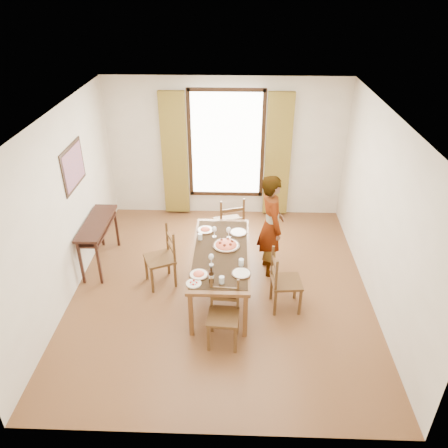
{
  "coord_description": "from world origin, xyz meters",
  "views": [
    {
      "loc": [
        0.23,
        -5.39,
        4.29
      ],
      "look_at": [
        0.03,
        0.25,
        1.0
      ],
      "focal_mm": 35.0,
      "sensor_mm": 36.0,
      "label": 1
    }
  ],
  "objects_px": {
    "console_table": "(97,228)",
    "dining_table": "(221,255)",
    "man": "(271,225)",
    "pasta_platter": "(226,243)"
  },
  "relations": [
    {
      "from": "console_table",
      "to": "pasta_platter",
      "type": "xyz_separation_m",
      "value": [
        2.1,
        -0.58,
        0.12
      ]
    },
    {
      "from": "dining_table",
      "to": "console_table",
      "type": "bearing_deg",
      "value": 160.48
    },
    {
      "from": "pasta_platter",
      "to": "dining_table",
      "type": "bearing_deg",
      "value": -118.16
    },
    {
      "from": "dining_table",
      "to": "pasta_platter",
      "type": "distance_m",
      "value": 0.2
    },
    {
      "from": "console_table",
      "to": "dining_table",
      "type": "distance_m",
      "value": 2.15
    },
    {
      "from": "console_table",
      "to": "dining_table",
      "type": "height_order",
      "value": "console_table"
    },
    {
      "from": "console_table",
      "to": "man",
      "type": "bearing_deg",
      "value": -1.91
    },
    {
      "from": "console_table",
      "to": "man",
      "type": "relative_size",
      "value": 0.71
    },
    {
      "from": "console_table",
      "to": "dining_table",
      "type": "xyz_separation_m",
      "value": [
        2.03,
        -0.72,
        0.01
      ]
    },
    {
      "from": "man",
      "to": "console_table",
      "type": "bearing_deg",
      "value": 76.81
    }
  ]
}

